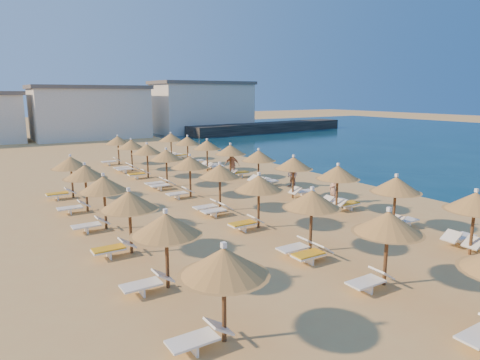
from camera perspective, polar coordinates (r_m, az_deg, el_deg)
ground at (r=21.88m, az=5.74°, el=-5.09°), size 220.00×220.00×0.00m
jetty at (r=70.93m, az=3.96°, el=7.03°), size 30.26×7.19×1.50m
hotel_blocks at (r=64.82m, az=-17.91°, el=8.71°), size 49.22×10.09×8.10m
parasol_row_east at (r=25.63m, az=7.15°, el=2.16°), size 2.33×38.70×2.66m
parasol_row_west at (r=22.79m, az=-2.72°, el=1.07°), size 2.33×38.70×2.66m
parasol_row_inland at (r=18.80m, az=-16.29°, el=-1.62°), size 2.33×20.51×2.66m
loungers at (r=23.47m, az=0.08°, el=-3.01°), size 14.22×37.92×0.66m
beachgoer_c at (r=31.95m, az=-1.08°, el=1.99°), size 1.20×0.96×1.90m
beachgoer_a at (r=25.08m, az=12.35°, el=-1.08°), size 0.58×0.73×1.76m
beachgoer_b at (r=28.94m, az=7.03°, el=0.63°), size 0.79×0.92×1.63m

